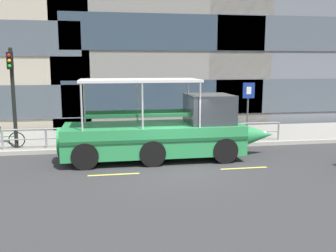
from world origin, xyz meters
TOP-DOWN VIEW (x-y plane):
  - ground_plane at (0.00, 0.00)m, footprint 120.00×120.00m
  - sidewalk at (0.00, 5.60)m, footprint 32.00×4.80m
  - curb_edge at (0.00, 3.11)m, footprint 32.00×0.18m
  - lane_centreline at (-0.00, -0.50)m, footprint 25.80×0.12m
  - curb_guardrail at (-0.67, 3.45)m, footprint 12.80×0.09m
  - traffic_light_pole at (-6.53, 3.72)m, footprint 0.24×0.46m
  - parking_sign at (4.34, 4.13)m, footprint 0.60×0.12m
  - leaned_bicycle at (-7.03, 3.74)m, footprint 1.74×0.46m
  - duck_tour_boat at (-0.20, 1.43)m, footprint 8.89×2.47m
  - pedestrian_near_bow at (3.33, 4.88)m, footprint 0.24×0.46m

SIDE VIEW (x-z plane):
  - ground_plane at x=0.00m, z-range 0.00..0.00m
  - lane_centreline at x=0.00m, z-range 0.00..0.01m
  - sidewalk at x=0.00m, z-range 0.00..0.18m
  - curb_edge at x=0.00m, z-range 0.00..0.18m
  - leaned_bicycle at x=-7.03m, z-range 0.08..1.04m
  - curb_guardrail at x=-0.67m, z-range 0.33..1.22m
  - duck_tour_boat at x=-0.20m, z-range -0.53..2.72m
  - pedestrian_near_bow at x=3.33m, z-range 0.35..1.98m
  - parking_sign at x=4.34m, z-range 0.67..3.43m
  - traffic_light_pole at x=-6.53m, z-range 0.63..4.97m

